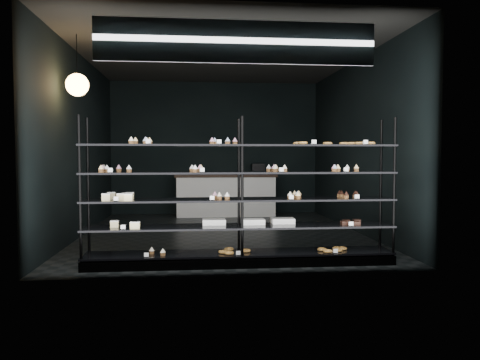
{
  "coord_description": "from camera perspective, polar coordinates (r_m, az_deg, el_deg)",
  "views": [
    {
      "loc": [
        -0.5,
        -8.45,
        1.42
      ],
      "look_at": [
        0.13,
        -1.9,
        1.08
      ],
      "focal_mm": 35.0,
      "sensor_mm": 36.0,
      "label": 1
    }
  ],
  "objects": [
    {
      "name": "display_shelf",
      "position": [
        6.08,
        -0.12,
        -4.47
      ],
      "size": [
        4.0,
        0.5,
        1.91
      ],
      "color": "black",
      "rests_on": "room"
    },
    {
      "name": "signage",
      "position": [
        5.71,
        -0.36,
        16.48
      ],
      "size": [
        3.3,
        0.05,
        0.5
      ],
      "color": "#0E0B3A",
      "rests_on": "room"
    },
    {
      "name": "room",
      "position": [
        8.47,
        -2.15,
        4.21
      ],
      "size": [
        5.01,
        6.01,
        3.2
      ],
      "color": "black",
      "rests_on": "ground"
    },
    {
      "name": "service_counter",
      "position": [
        11.02,
        -1.69,
        -1.78
      ],
      "size": [
        2.37,
        0.65,
        1.23
      ],
      "color": "silver",
      "rests_on": "room"
    },
    {
      "name": "pendant_lamp",
      "position": [
        7.34,
        -19.22,
        10.91
      ],
      "size": [
        0.33,
        0.33,
        0.89
      ],
      "color": "black",
      "rests_on": "room"
    }
  ]
}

